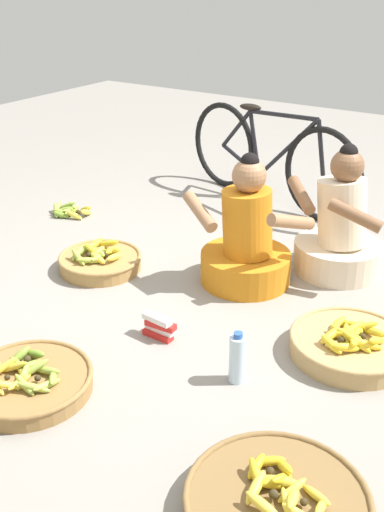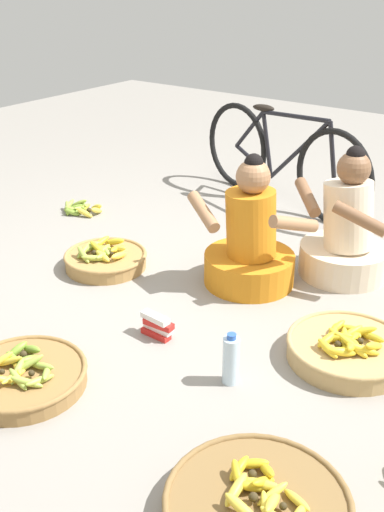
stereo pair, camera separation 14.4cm
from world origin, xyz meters
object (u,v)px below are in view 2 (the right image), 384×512
at_px(loose_bananas_back_center, 81,209).
at_px(bicycle_leaning, 281,158).
at_px(vendor_woman_behind, 345,235).
at_px(banana_basket_front_right, 105,259).
at_px(banana_basket_back_left, 23,376).
at_px(water_bottle, 231,360).
at_px(banana_basket_front_center, 257,506).
at_px(banana_basket_mid_right, 348,349).
at_px(packet_carton_stack, 157,326).
at_px(vendor_woman_front, 250,244).

bearing_deg(loose_bananas_back_center, bicycle_leaning, 43.85).
bearing_deg(vendor_woman_behind, banana_basket_front_right, -147.22).
relative_size(banana_basket_back_left, water_bottle, 2.27).
distance_m(vendor_woman_behind, banana_basket_front_center, 1.93).
bearing_deg(banana_basket_front_center, water_bottle, 129.99).
relative_size(banana_basket_mid_right, loose_bananas_back_center, 1.73).
xyz_separation_m(banana_basket_mid_right, packet_carton_stack, (-0.85, -0.37, -0.00)).
bearing_deg(banana_basket_front_right, packet_carton_stack, -29.00).
xyz_separation_m(banana_basket_front_center, packet_carton_stack, (-0.98, 0.67, 0.01)).
bearing_deg(banana_basket_back_left, water_bottle, 38.08).
relative_size(banana_basket_back_left, loose_bananas_back_center, 1.70).
distance_m(vendor_woman_behind, banana_basket_front_right, 1.44).
bearing_deg(banana_basket_back_left, vendor_woman_front, 78.43).
relative_size(bicycle_leaning, banana_basket_mid_right, 2.85).
xyz_separation_m(banana_basket_front_right, packet_carton_stack, (0.74, -0.41, 0.00)).
relative_size(vendor_woman_front, vendor_woman_behind, 0.98).
bearing_deg(banana_basket_back_left, banana_basket_front_center, -0.47).
bearing_deg(banana_basket_back_left, vendor_woman_behind, 69.75).
distance_m(banana_basket_mid_right, water_bottle, 0.59).
distance_m(vendor_woman_behind, loose_bananas_back_center, 2.00).
bearing_deg(loose_bananas_back_center, banana_basket_front_right, -35.36).
height_order(banana_basket_front_center, packet_carton_stack, banana_basket_front_center).
distance_m(bicycle_leaning, banana_basket_front_right, 1.66).
xyz_separation_m(banana_basket_back_left, banana_basket_front_center, (1.20, -0.01, 0.00)).
distance_m(bicycle_leaning, banana_basket_mid_right, 2.10).
height_order(loose_bananas_back_center, packet_carton_stack, packet_carton_stack).
xyz_separation_m(banana_basket_back_left, packet_carton_stack, (0.22, 0.66, 0.01)).
distance_m(banana_basket_front_center, packet_carton_stack, 1.18).
xyz_separation_m(vendor_woman_behind, banana_basket_front_center, (0.52, -1.85, -0.20)).
xyz_separation_m(bicycle_leaning, banana_basket_mid_right, (1.28, -1.64, -0.30)).
height_order(vendor_woman_front, banana_basket_front_center, vendor_woman_front).
relative_size(vendor_woman_behind, banana_basket_mid_right, 1.35).
xyz_separation_m(bicycle_leaning, loose_bananas_back_center, (-1.09, -1.05, -0.33)).
relative_size(loose_bananas_back_center, packet_carton_stack, 1.85).
height_order(vendor_woman_behind, loose_bananas_back_center, vendor_woman_behind).
relative_size(vendor_woman_front, banana_basket_front_right, 1.53).
xyz_separation_m(banana_basket_mid_right, banana_basket_front_center, (0.13, -1.04, -0.01)).
distance_m(vendor_woman_front, bicycle_leaning, 1.35).
height_order(vendor_woman_behind, banana_basket_front_right, vendor_woman_behind).
bearing_deg(banana_basket_back_left, loose_bananas_back_center, 128.66).
bearing_deg(banana_basket_front_center, bicycle_leaning, 117.78).
distance_m(banana_basket_back_left, banana_basket_front_center, 1.20).
relative_size(vendor_woman_behind, banana_basket_front_right, 1.55).
relative_size(vendor_woman_behind, banana_basket_front_center, 1.23).
distance_m(banana_basket_back_left, loose_bananas_back_center, 2.08).
distance_m(bicycle_leaning, water_bottle, 2.31).
height_order(banana_basket_front_right, packet_carton_stack, banana_basket_front_right).
xyz_separation_m(loose_bananas_back_center, packet_carton_stack, (1.52, -0.96, 0.03)).
distance_m(bicycle_leaning, banana_basket_front_center, 3.04).
bearing_deg(banana_basket_back_left, banana_basket_front_right, 115.88).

